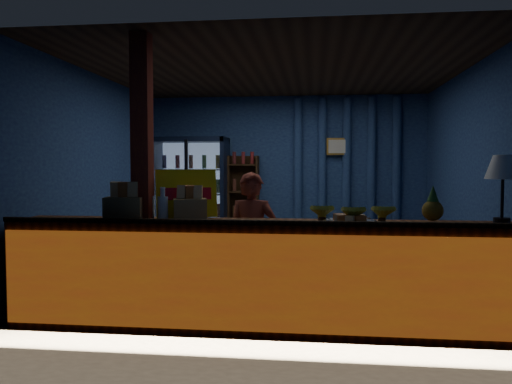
# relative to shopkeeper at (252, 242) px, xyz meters

# --- Properties ---
(ground) EXTENTS (4.60, 4.60, 0.00)m
(ground) POSITION_rel_shopkeeper_xyz_m (0.14, 1.36, -0.69)
(ground) COLOR #515154
(ground) RESTS_ON ground
(room_walls) EXTENTS (4.60, 4.60, 4.60)m
(room_walls) POSITION_rel_shopkeeper_xyz_m (0.14, 1.36, 0.88)
(room_walls) COLOR navy
(room_walls) RESTS_ON ground
(counter) EXTENTS (4.40, 0.57, 0.99)m
(counter) POSITION_rel_shopkeeper_xyz_m (0.14, -0.55, -0.21)
(counter) COLOR brown
(counter) RESTS_ON ground
(support_post) EXTENTS (0.16, 0.16, 2.60)m
(support_post) POSITION_rel_shopkeeper_xyz_m (-0.91, -0.54, 0.61)
(support_post) COLOR #963415
(support_post) RESTS_ON ground
(beverage_cooler) EXTENTS (1.20, 0.62, 1.90)m
(beverage_cooler) POSITION_rel_shopkeeper_xyz_m (-1.41, 3.28, 0.25)
(beverage_cooler) COLOR black
(beverage_cooler) RESTS_ON ground
(bottle_shelf) EXTENTS (0.50, 0.28, 1.60)m
(bottle_shelf) POSITION_rel_shopkeeper_xyz_m (-0.56, 3.42, 0.11)
(bottle_shelf) COLOR #392412
(bottle_shelf) RESTS_ON ground
(curtain_folds) EXTENTS (1.74, 0.14, 2.50)m
(curtain_folds) POSITION_rel_shopkeeper_xyz_m (1.14, 3.50, 0.61)
(curtain_folds) COLOR navy
(curtain_folds) RESTS_ON room_walls
(framed_picture) EXTENTS (0.36, 0.04, 0.28)m
(framed_picture) POSITION_rel_shopkeeper_xyz_m (0.99, 3.46, 1.06)
(framed_picture) COLOR #BC882F
(framed_picture) RESTS_ON room_walls
(shopkeeper) EXTENTS (0.52, 0.35, 1.37)m
(shopkeeper) POSITION_rel_shopkeeper_xyz_m (0.00, 0.00, 0.00)
(shopkeeper) COLOR #973B29
(shopkeeper) RESTS_ON ground
(green_chair) EXTENTS (0.92, 0.92, 0.61)m
(green_chair) POSITION_rel_shopkeeper_xyz_m (0.94, 2.81, -0.38)
(green_chair) COLOR #54A963
(green_chair) RESTS_ON ground
(side_table) EXTENTS (0.62, 0.47, 0.64)m
(side_table) POSITION_rel_shopkeeper_xyz_m (1.41, 2.86, -0.41)
(side_table) COLOR #392412
(side_table) RESTS_ON ground
(yellow_sign) EXTENTS (0.56, 0.33, 0.45)m
(yellow_sign) POSITION_rel_shopkeeper_xyz_m (-0.57, -0.32, 0.49)
(yellow_sign) COLOR yellow
(yellow_sign) RESTS_ON counter
(soda_bottles) EXTENTS (0.55, 0.17, 0.29)m
(soda_bottles) POSITION_rel_shopkeeper_xyz_m (-0.95, -0.53, 0.38)
(soda_bottles) COLOR red
(soda_bottles) RESTS_ON counter
(snack_box_left) EXTENTS (0.36, 0.31, 0.34)m
(snack_box_left) POSITION_rel_shopkeeper_xyz_m (-1.05, -0.61, 0.39)
(snack_box_left) COLOR #9E7E4C
(snack_box_left) RESTS_ON counter
(snack_box_centre) EXTENTS (0.35, 0.31, 0.31)m
(snack_box_centre) POSITION_rel_shopkeeper_xyz_m (-0.50, -0.46, 0.37)
(snack_box_centre) COLOR #9E7E4C
(snack_box_centre) RESTS_ON counter
(pastry_tray) EXTENTS (0.44, 0.44, 0.07)m
(pastry_tray) POSITION_rel_shopkeeper_xyz_m (0.91, -0.59, 0.29)
(pastry_tray) COLOR silver
(pastry_tray) RESTS_ON counter
(banana_bunches) EXTENTS (0.74, 0.29, 0.16)m
(banana_bunches) POSITION_rel_shopkeeper_xyz_m (0.93, -0.52, 0.35)
(banana_bunches) COLOR gold
(banana_bunches) RESTS_ON counter
(table_lamp) EXTENTS (0.29, 0.29, 0.57)m
(table_lamp) POSITION_rel_shopkeeper_xyz_m (2.19, -0.43, 0.71)
(table_lamp) COLOR black
(table_lamp) RESTS_ON counter
(pineapple) EXTENTS (0.18, 0.18, 0.31)m
(pineapple) POSITION_rel_shopkeeper_xyz_m (1.62, -0.43, 0.39)
(pineapple) COLOR olive
(pineapple) RESTS_ON counter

